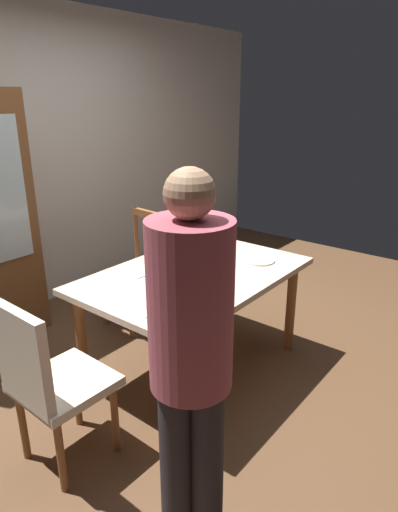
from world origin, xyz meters
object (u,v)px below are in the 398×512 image
object	(u,v)px
person_celebrant	(191,352)
chair_upholstered	(48,378)
plate_near_guest	(259,260)
chair_spindle_back	(136,272)
plate_near_celebrant	(179,302)
plate_far_side	(162,267)
birthday_cake	(212,253)
dining_table	(194,284)

from	to	relation	value
person_celebrant	chair_upholstered	bearing A→B (deg)	99.76
plate_near_guest	chair_spindle_back	size ratio (longest dim) A/B	0.23
plate_near_celebrant	chair_spindle_back	size ratio (longest dim) A/B	0.23
plate_far_side	chair_upholstered	distance (m)	1.11
plate_near_celebrant	chair_upholstered	distance (m)	0.79
birthday_cake	dining_table	bearing A→B (deg)	-169.05
plate_far_side	chair_spindle_back	bearing A→B (deg)	62.57
plate_near_celebrant	person_celebrant	bearing A→B (deg)	-135.83
plate_far_side	chair_spindle_back	distance (m)	0.73
plate_far_side	dining_table	bearing A→B (deg)	-71.59
dining_table	plate_far_side	xyz separation A→B (m)	(-0.07, 0.23, 0.09)
plate_near_celebrant	person_celebrant	world-z (taller)	person_celebrant
chair_spindle_back	chair_upholstered	xyz separation A→B (m)	(-1.37, -0.81, 0.07)
birthday_cake	person_celebrant	distance (m)	1.52
person_celebrant	chair_spindle_back	bearing A→B (deg)	52.63
dining_table	chair_upholstered	distance (m)	1.15
chair_upholstered	person_celebrant	bearing A→B (deg)	-80.24
birthday_cake	plate_far_side	distance (m)	0.38
plate_near_celebrant	chair_spindle_back	bearing A→B (deg)	58.27
chair_spindle_back	plate_far_side	bearing A→B (deg)	-117.43
plate_far_side	person_celebrant	size ratio (longest dim) A/B	0.14
birthday_cake	chair_upholstered	size ratio (longest dim) A/B	0.29
plate_near_celebrant	plate_far_side	world-z (taller)	same
plate_near_guest	chair_upholstered	world-z (taller)	chair_upholstered
dining_table	plate_far_side	size ratio (longest dim) A/B	6.82
person_celebrant	plate_near_celebrant	bearing A→B (deg)	44.17
plate_far_side	chair_spindle_back	xyz separation A→B (m)	(0.31, 0.59, -0.29)
dining_table	chair_spindle_back	xyz separation A→B (m)	(0.23, 0.82, -0.19)
plate_far_side	birthday_cake	bearing A→B (deg)	-27.91
dining_table	plate_near_celebrant	size ratio (longest dim) A/B	6.82
plate_near_guest	dining_table	bearing A→B (deg)	153.40
dining_table	plate_near_celebrant	bearing A→B (deg)	-151.36
birthday_cake	person_celebrant	size ratio (longest dim) A/B	0.17
plate_far_side	plate_near_celebrant	bearing A→B (deg)	-126.83
dining_table	birthday_cake	size ratio (longest dim) A/B	5.36
dining_table	chair_spindle_back	world-z (taller)	chair_spindle_back
birthday_cake	chair_upholstered	distance (m)	1.42
chair_spindle_back	chair_upholstered	world-z (taller)	same
dining_table	person_celebrant	xyz separation A→B (m)	(-1.00, -0.80, 0.28)
dining_table	chair_upholstered	size ratio (longest dim) A/B	1.58
plate_far_side	plate_near_guest	size ratio (longest dim) A/B	1.00
dining_table	plate_near_celebrant	xyz separation A→B (m)	(-0.41, -0.23, 0.09)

